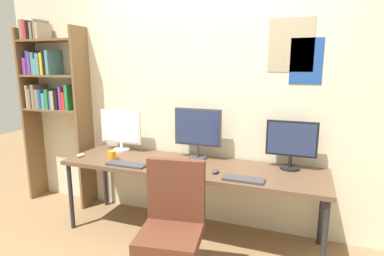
# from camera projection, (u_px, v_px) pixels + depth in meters

# --- Properties ---
(wall_back) EXTENTS (4.91, 0.11, 2.60)m
(wall_back) POSITION_uv_depth(u_px,v_px,m) (204.00, 102.00, 3.24)
(wall_back) COLOR beige
(wall_back) RESTS_ON ground_plane
(desk) EXTENTS (2.51, 0.68, 0.74)m
(desk) POSITION_uv_depth(u_px,v_px,m) (190.00, 169.00, 2.98)
(desk) COLOR brown
(desk) RESTS_ON ground_plane
(bookshelf) EXTENTS (0.83, 0.28, 2.19)m
(bookshelf) POSITION_uv_depth(u_px,v_px,m) (51.00, 89.00, 3.69)
(bookshelf) COLOR brown
(bookshelf) RESTS_ON ground_plane
(office_chair) EXTENTS (0.52, 0.52, 0.99)m
(office_chair) POSITION_uv_depth(u_px,v_px,m) (172.00, 241.00, 2.30)
(office_chair) COLOR #2D2D33
(office_chair) RESTS_ON ground_plane
(monitor_left) EXTENTS (0.49, 0.18, 0.45)m
(monitor_left) POSITION_uv_depth(u_px,v_px,m) (121.00, 129.00, 3.42)
(monitor_left) COLOR silver
(monitor_left) RESTS_ON desk
(monitor_center) EXTENTS (0.48, 0.18, 0.51)m
(monitor_center) POSITION_uv_depth(u_px,v_px,m) (198.00, 130.00, 3.11)
(monitor_center) COLOR #38383D
(monitor_center) RESTS_ON desk
(monitor_right) EXTENTS (0.45, 0.18, 0.45)m
(monitor_right) POSITION_uv_depth(u_px,v_px,m) (291.00, 142.00, 2.81)
(monitor_right) COLOR black
(monitor_right) RESTS_ON desk
(keyboard_left) EXTENTS (0.39, 0.13, 0.02)m
(keyboard_left) POSITION_uv_depth(u_px,v_px,m) (127.00, 164.00, 2.95)
(keyboard_left) COLOR #38383D
(keyboard_left) RESTS_ON desk
(keyboard_right) EXTENTS (0.34, 0.13, 0.02)m
(keyboard_right) POSITION_uv_depth(u_px,v_px,m) (244.00, 179.00, 2.57)
(keyboard_right) COLOR #38383D
(keyboard_right) RESTS_ON desk
(mouse_left_side) EXTENTS (0.06, 0.10, 0.03)m
(mouse_left_side) POSITION_uv_depth(u_px,v_px,m) (81.00, 155.00, 3.23)
(mouse_left_side) COLOR silver
(mouse_left_side) RESTS_ON desk
(mouse_right_side) EXTENTS (0.06, 0.10, 0.03)m
(mouse_right_side) POSITION_uv_depth(u_px,v_px,m) (216.00, 171.00, 2.74)
(mouse_right_side) COLOR #38383D
(mouse_right_side) RESTS_ON desk
(coffee_mug) EXTENTS (0.11, 0.08, 0.09)m
(coffee_mug) POSITION_uv_depth(u_px,v_px,m) (112.00, 155.00, 3.12)
(coffee_mug) COLOR orange
(coffee_mug) RESTS_ON desk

